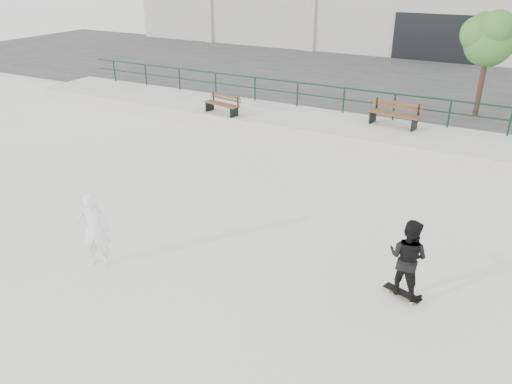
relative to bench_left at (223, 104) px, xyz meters
The scene contains 10 objects.
ground 9.95m from the bench_left, 58.51° to the right, with size 120.00×120.00×0.00m, color silver.
ledge 5.32m from the bench_left, 11.39° to the left, with size 30.00×3.00×0.50m, color #BAB6AA.
parking_strip 10.88m from the bench_left, 61.51° to the left, with size 60.00×14.00×0.50m, color #373737.
railing 5.70m from the bench_left, 24.34° to the left, with size 28.00×0.06×1.03m.
bench_left is the anchor object (origin of this frame).
bench_right 6.59m from the bench_left, 14.26° to the left, with size 1.97×0.80×0.88m.
tree 10.31m from the bench_left, 26.70° to the left, with size 2.24×1.99×3.98m.
skateboard 12.02m from the bench_left, 40.90° to the right, with size 0.80×0.44×0.09m.
standing_skater 12.00m from the bench_left, 40.90° to the right, with size 0.78×0.61×1.61m, color black.
seated_skater 10.28m from the bench_left, 73.38° to the right, with size 0.63×0.41×1.73m, color white.
Camera 1 is at (5.20, -7.90, 6.08)m, focal length 35.00 mm.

